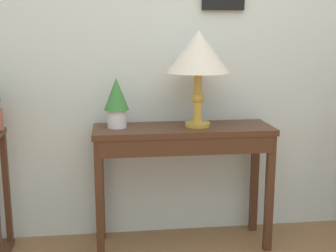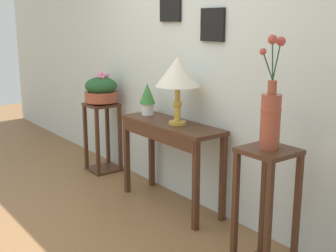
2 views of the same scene
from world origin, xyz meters
name	(u,v)px [view 1 (image 1 of 2)]	position (x,y,z in m)	size (l,w,h in m)	color
back_wall_with_art	(176,20)	(0.00, 1.59, 1.40)	(9.00, 0.13, 2.80)	silver
console_table	(183,148)	(0.01, 1.30, 0.64)	(1.08, 0.35, 0.77)	#472819
table_lamp	(198,54)	(0.10, 1.32, 1.20)	(0.37, 0.37, 0.57)	gold
potted_plant_on_console	(116,100)	(-0.39, 1.35, 0.93)	(0.15, 0.15, 0.30)	silver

